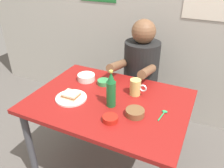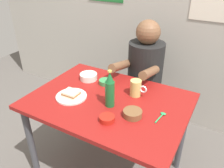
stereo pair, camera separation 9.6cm
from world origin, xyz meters
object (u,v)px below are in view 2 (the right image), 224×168
at_px(plate_orange, 71,96).
at_px(dip_bowl_green, 105,82).
at_px(stool, 143,103).
at_px(beer_bottle, 110,90).
at_px(sandwich, 71,93).
at_px(beer_mug, 136,88).
at_px(person_seated, 145,65).
at_px(dining_table, 109,110).

distance_m(plate_orange, dip_bowl_green, 0.31).
xyz_separation_m(stool, beer_bottle, (0.02, -0.69, 0.51)).
bearing_deg(plate_orange, dip_bowl_green, 69.18).
height_order(stool, sandwich, sandwich).
bearing_deg(beer_bottle, beer_mug, 64.20).
bearing_deg(person_seated, beer_mug, -75.78).
bearing_deg(plate_orange, beer_mug, 32.97).
height_order(plate_orange, beer_bottle, beer_bottle).
xyz_separation_m(dining_table, person_seated, (0.02, 0.62, 0.12)).
height_order(dining_table, sandwich, sandwich).
xyz_separation_m(person_seated, beer_mug, (0.12, -0.47, 0.03)).
xyz_separation_m(stool, person_seated, (-0.00, -0.01, 0.42)).
relative_size(dining_table, beer_bottle, 4.20).
bearing_deg(beer_mug, dip_bowl_green, 172.32).
height_order(person_seated, sandwich, person_seated).
height_order(dining_table, dip_bowl_green, dip_bowl_green).
xyz_separation_m(dining_table, beer_bottle, (0.04, -0.06, 0.21)).
bearing_deg(beer_mug, sandwich, -147.03).
bearing_deg(beer_mug, plate_orange, -147.03).
distance_m(plate_orange, sandwich, 0.02).
height_order(sandwich, beer_bottle, beer_bottle).
relative_size(plate_orange, dip_bowl_green, 2.20).
relative_size(sandwich, beer_bottle, 0.42).
bearing_deg(stool, dining_table, -92.10).
distance_m(person_seated, plate_orange, 0.77).
distance_m(sandwich, beer_mug, 0.46).
bearing_deg(dip_bowl_green, dining_table, -53.46).
xyz_separation_m(sandwich, dip_bowl_green, (0.11, 0.29, -0.01)).
bearing_deg(sandwich, dining_table, 23.64).
height_order(plate_orange, dip_bowl_green, dip_bowl_green).
height_order(dining_table, person_seated, person_seated).
bearing_deg(dip_bowl_green, person_seated, 70.12).
relative_size(plate_orange, beer_mug, 1.75).
height_order(dining_table, beer_mug, beer_mug).
bearing_deg(plate_orange, stool, 70.03).
distance_m(stool, sandwich, 0.89).
bearing_deg(dining_table, sandwich, -156.36).
xyz_separation_m(dining_table, plate_orange, (-0.24, -0.11, 0.10)).
xyz_separation_m(stool, sandwich, (-0.27, -0.74, 0.42)).
bearing_deg(person_seated, dining_table, -92.13).
distance_m(sandwich, beer_bottle, 0.31).
xyz_separation_m(beer_bottle, dip_bowl_green, (-0.18, 0.24, -0.10)).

